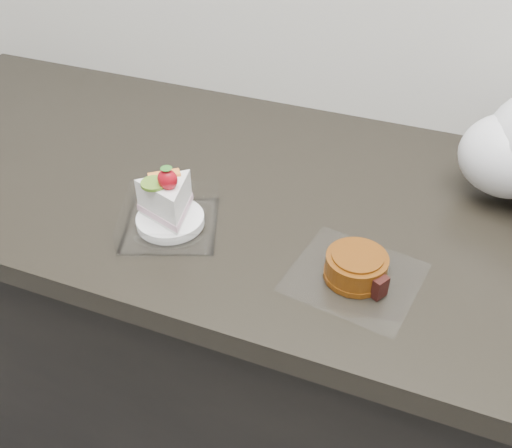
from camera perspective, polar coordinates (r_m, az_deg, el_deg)
counter at (r=1.26m, az=9.32°, el=-15.41°), size 2.04×0.64×0.90m
cake_tray at (r=0.88m, az=-8.68°, el=1.36°), size 0.19×0.19×0.11m
mooncake_wrap at (r=0.80m, az=10.03°, el=-4.47°), size 0.19×0.19×0.04m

